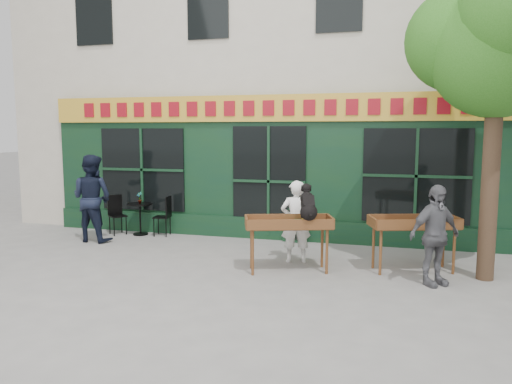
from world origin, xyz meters
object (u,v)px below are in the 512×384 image
(book_cart_right, at_px, (414,226))
(man_left, at_px, (92,198))
(woman, at_px, (296,222))
(bistro_table, at_px, (140,213))
(dog, at_px, (308,201))
(man_right, at_px, (435,235))
(book_cart_center, at_px, (289,226))

(book_cart_right, bearing_deg, man_left, 156.63)
(woman, xyz_separation_m, book_cart_right, (2.14, -0.04, 0.04))
(book_cart_right, height_order, bistro_table, book_cart_right)
(bistro_table, relative_size, man_left, 0.39)
(dog, xyz_separation_m, bistro_table, (-4.44, 2.13, -0.75))
(dog, xyz_separation_m, man_right, (2.09, -0.09, -0.47))
(book_cart_center, relative_size, woman, 1.03)
(dog, bearing_deg, book_cart_right, 1.20)
(dog, bearing_deg, woman, 97.50)
(book_cart_center, xyz_separation_m, man_right, (2.44, -0.14, 0.00))
(man_right, bearing_deg, book_cart_right, 73.16)
(woman, relative_size, man_left, 0.80)
(man_right, bearing_deg, woman, 123.40)
(dog, bearing_deg, man_right, -21.54)
(man_right, bearing_deg, man_left, 130.99)
(man_right, distance_m, man_left, 7.35)
(bistro_table, distance_m, man_left, 1.22)
(book_cart_center, bearing_deg, man_left, 147.06)
(woman, relative_size, bistro_table, 2.07)
(book_cart_center, relative_size, man_right, 0.98)
(dog, relative_size, man_left, 0.30)
(book_cart_center, distance_m, woman, 0.65)
(book_cart_center, distance_m, man_right, 2.44)
(dog, relative_size, man_right, 0.36)
(woman, xyz_separation_m, man_right, (2.44, -0.79, 0.04))
(bistro_table, bearing_deg, woman, -19.30)
(book_cart_center, bearing_deg, dog, -27.20)
(dog, height_order, book_cart_right, dog)
(book_cart_center, distance_m, book_cart_right, 2.22)
(book_cart_right, relative_size, bistro_table, 2.13)
(dog, distance_m, woman, 0.93)
(man_right, xyz_separation_m, bistro_table, (-6.53, 2.22, -0.28))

